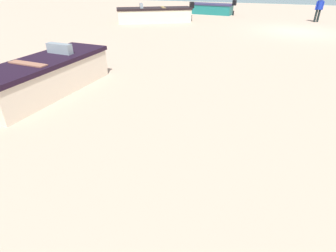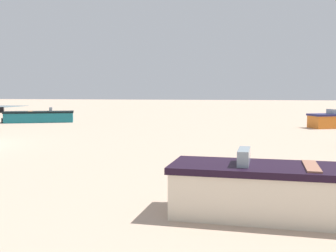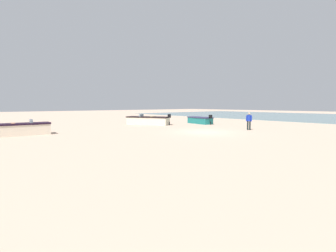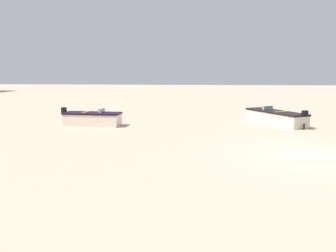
# 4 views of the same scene
# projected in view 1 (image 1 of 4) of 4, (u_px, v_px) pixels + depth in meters

# --- Properties ---
(ground_plane) EXTENTS (160.00, 160.00, 0.00)m
(ground_plane) POSITION_uv_depth(u_px,v_px,m) (298.00, 32.00, 15.69)
(ground_plane) COLOR tan
(boat_cream_0) EXTENTS (5.20, 3.78, 1.27)m
(boat_cream_0) POSITION_uv_depth(u_px,v_px,m) (154.00, 15.00, 18.62)
(boat_cream_0) COLOR beige
(boat_cream_0) RESTS_ON ground
(boat_teal_4) EXTENTS (3.79, 1.72, 1.16)m
(boat_teal_4) POSITION_uv_depth(u_px,v_px,m) (212.00, 9.00, 22.49)
(boat_teal_4) COLOR #1A706E
(boat_teal_4) RESTS_ON ground
(boat_cream_5) EXTENTS (1.66, 4.30, 1.26)m
(boat_cream_5) POSITION_uv_depth(u_px,v_px,m) (46.00, 76.00, 7.35)
(boat_cream_5) COLOR beige
(boat_cream_5) RESTS_ON ground
(beach_walker_foreground) EXTENTS (0.53, 0.42, 1.62)m
(beach_walker_foreground) POSITION_uv_depth(u_px,v_px,m) (319.00, 7.00, 18.46)
(beach_walker_foreground) COLOR black
(beach_walker_foreground) RESTS_ON ground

